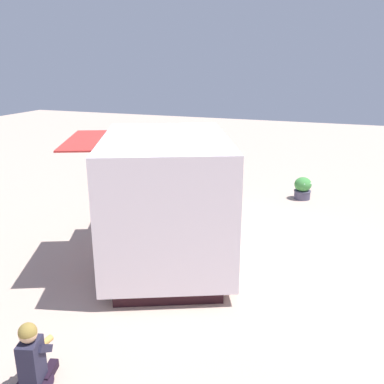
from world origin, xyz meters
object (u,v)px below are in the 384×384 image
object	(u,v)px
planter_flowering_near	(198,179)
plaza_bench	(121,175)
food_truck	(166,196)
planter_flowering_far	(303,188)
person_customer	(33,361)

from	to	relation	value
planter_flowering_near	plaza_bench	distance (m)	2.43
food_truck	planter_flowering_far	xyz separation A→B (m)	(-4.40, 2.28, -0.85)
planter_flowering_far	plaza_bench	xyz separation A→B (m)	(0.67, -5.40, 0.07)
planter_flowering_near	planter_flowering_far	world-z (taller)	planter_flowering_near
food_truck	planter_flowering_near	world-z (taller)	food_truck
person_customer	planter_flowering_near	world-z (taller)	person_customer
food_truck	planter_flowering_near	xyz separation A→B (m)	(-3.99, -0.71, -0.77)
food_truck	plaza_bench	bearing A→B (deg)	-140.04
food_truck	planter_flowering_far	bearing A→B (deg)	152.65
food_truck	person_customer	size ratio (longest dim) A/B	5.83
plaza_bench	person_customer	bearing A→B (deg)	22.02
person_customer	food_truck	bearing A→B (deg)	-179.73
planter_flowering_far	planter_flowering_near	bearing A→B (deg)	-82.26
food_truck	planter_flowering_near	bearing A→B (deg)	-169.88
plaza_bench	planter_flowering_far	bearing A→B (deg)	97.02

